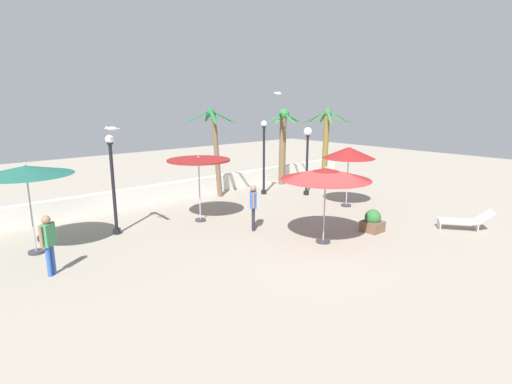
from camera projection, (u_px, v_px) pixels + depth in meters
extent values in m
plane|color=#9E9384|center=(322.00, 250.00, 13.18)|extent=(56.00, 56.00, 0.00)
cube|color=silver|center=(175.00, 190.00, 19.94)|extent=(25.20, 0.30, 0.86)
cylinder|color=#333338|center=(201.00, 220.00, 16.36)|extent=(0.43, 0.43, 0.08)
cylinder|color=#A5A5AD|center=(200.00, 191.00, 16.09)|extent=(0.05, 0.05, 2.53)
cylinder|color=maroon|center=(199.00, 160.00, 15.81)|extent=(2.49, 2.49, 0.06)
sphere|color=#99999E|center=(198.00, 157.00, 15.78)|extent=(0.08, 0.08, 0.08)
cylinder|color=#333338|center=(323.00, 241.00, 13.90)|extent=(0.49, 0.49, 0.08)
cylinder|color=#A5A5AD|center=(324.00, 211.00, 13.66)|extent=(0.05, 0.05, 2.27)
cone|color=maroon|center=(326.00, 174.00, 13.37)|extent=(3.04, 3.04, 0.40)
sphere|color=#99999E|center=(326.00, 168.00, 13.32)|extent=(0.08, 0.08, 0.08)
cylinder|color=#333338|center=(36.00, 252.00, 12.91)|extent=(0.49, 0.49, 0.08)
cylinder|color=#A5A5AD|center=(31.00, 214.00, 12.63)|extent=(0.05, 0.05, 2.61)
cone|color=#1E594C|center=(26.00, 170.00, 12.32)|extent=(2.77, 2.77, 0.29)
sphere|color=#99999E|center=(25.00, 165.00, 12.28)|extent=(0.08, 0.08, 0.08)
cylinder|color=#333338|center=(346.00, 205.00, 18.66)|extent=(0.46, 0.46, 0.08)
cylinder|color=#A5A5AD|center=(347.00, 182.00, 18.41)|extent=(0.05, 0.05, 2.30)
cone|color=maroon|center=(349.00, 153.00, 18.11)|extent=(2.38, 2.38, 0.52)
sphere|color=#99999E|center=(349.00, 147.00, 18.05)|extent=(0.08, 0.08, 0.08)
cylinder|color=brown|center=(217.00, 155.00, 19.99)|extent=(0.56, 0.25, 4.25)
sphere|color=#206B38|center=(211.00, 112.00, 19.31)|extent=(0.40, 0.40, 0.40)
ellipsoid|color=#206B38|center=(222.00, 116.00, 19.84)|extent=(1.34, 0.24, 0.66)
ellipsoid|color=#206B38|center=(208.00, 116.00, 20.03)|extent=(0.72, 1.30, 0.66)
ellipsoid|color=#206B38|center=(198.00, 117.00, 19.65)|extent=(0.74, 1.30, 0.66)
ellipsoid|color=#206B38|center=(197.00, 117.00, 19.01)|extent=(1.35, 0.46, 0.66)
ellipsoid|color=#206B38|center=(213.00, 117.00, 18.69)|extent=(0.74, 1.30, 0.66)
ellipsoid|color=#206B38|center=(225.00, 117.00, 19.16)|extent=(0.87, 1.24, 0.66)
cylinder|color=brown|center=(282.00, 150.00, 23.20)|extent=(0.46, 0.38, 4.05)
sphere|color=#2D7A38|center=(284.00, 114.00, 22.80)|extent=(0.61, 0.61, 0.61)
ellipsoid|color=#2D7A38|center=(291.00, 118.00, 23.17)|extent=(1.05, 0.31, 0.57)
ellipsoid|color=#2D7A38|center=(283.00, 118.00, 23.40)|extent=(0.84, 0.90, 0.57)
ellipsoid|color=#2D7A38|center=(275.00, 118.00, 23.09)|extent=(0.60, 1.03, 0.57)
ellipsoid|color=#2D7A38|center=(275.00, 118.00, 22.67)|extent=(1.03, 0.58, 0.57)
ellipsoid|color=#2D7A38|center=(279.00, 119.00, 22.37)|extent=(1.04, 0.52, 0.57)
ellipsoid|color=#2D7A38|center=(290.00, 119.00, 22.40)|extent=(0.34, 1.05, 0.57)
ellipsoid|color=#2D7A38|center=(294.00, 118.00, 22.86)|extent=(0.92, 0.82, 0.57)
cylinder|color=olive|center=(325.00, 151.00, 22.28)|extent=(0.41, 0.31, 4.13)
sphere|color=#36663B|center=(328.00, 113.00, 21.88)|extent=(0.50, 0.50, 0.50)
ellipsoid|color=#36663B|center=(337.00, 117.00, 22.33)|extent=(1.36, 0.39, 0.73)
ellipsoid|color=#36663B|center=(324.00, 117.00, 22.65)|extent=(0.93, 1.22, 0.73)
ellipsoid|color=#36663B|center=(317.00, 117.00, 22.49)|extent=(0.24, 1.35, 0.73)
ellipsoid|color=#36663B|center=(314.00, 117.00, 22.08)|extent=(0.97, 1.19, 0.73)
ellipsoid|color=#36663B|center=(318.00, 118.00, 21.52)|extent=(1.36, 0.35, 0.73)
ellipsoid|color=#36663B|center=(330.00, 118.00, 21.21)|extent=(1.05, 1.14, 0.73)
ellipsoid|color=#36663B|center=(338.00, 118.00, 21.36)|extent=(0.32, 1.36, 0.73)
ellipsoid|color=#36663B|center=(341.00, 118.00, 21.75)|extent=(0.92, 1.23, 0.73)
cylinder|color=black|center=(306.00, 193.00, 20.88)|extent=(0.28, 0.28, 0.20)
cylinder|color=black|center=(307.00, 166.00, 20.56)|extent=(0.12, 0.12, 3.06)
cylinder|color=black|center=(308.00, 136.00, 20.22)|extent=(0.22, 0.22, 0.06)
sphere|color=white|center=(308.00, 131.00, 20.17)|extent=(0.42, 0.42, 0.42)
cylinder|color=black|center=(117.00, 231.00, 14.78)|extent=(0.28, 0.28, 0.20)
cylinder|color=black|center=(114.00, 190.00, 14.43)|extent=(0.12, 0.12, 3.33)
cylinder|color=black|center=(110.00, 144.00, 14.06)|extent=(0.22, 0.22, 0.06)
sphere|color=white|center=(109.00, 139.00, 14.02)|extent=(0.30, 0.30, 0.30)
cylinder|color=black|center=(264.00, 192.00, 21.08)|extent=(0.28, 0.28, 0.20)
cylinder|color=black|center=(264.00, 161.00, 20.71)|extent=(0.12, 0.12, 3.49)
cylinder|color=black|center=(264.00, 127.00, 20.32)|extent=(0.22, 0.22, 0.06)
sphere|color=white|center=(264.00, 124.00, 20.29)|extent=(0.32, 0.32, 0.32)
cube|color=#B7B7BC|center=(439.00, 224.00, 15.36)|extent=(0.47, 0.35, 0.35)
cube|color=#B7B7BC|center=(476.00, 227.00, 15.08)|extent=(0.47, 0.35, 0.35)
cube|color=silver|center=(458.00, 221.00, 15.18)|extent=(1.26, 1.46, 0.08)
cube|color=silver|center=(485.00, 216.00, 14.93)|extent=(0.77, 0.77, 0.48)
cylinder|color=#3359B2|center=(49.00, 262.00, 11.13)|extent=(0.12, 0.12, 0.88)
cylinder|color=#3359B2|center=(53.00, 259.00, 11.28)|extent=(0.12, 0.12, 0.88)
cube|color=#3F8C59|center=(48.00, 235.00, 11.03)|extent=(0.43, 0.40, 0.63)
sphere|color=#936B4C|center=(46.00, 220.00, 10.94)|extent=(0.24, 0.24, 0.24)
cylinder|color=#936B4C|center=(41.00, 236.00, 10.80)|extent=(0.08, 0.08, 0.56)
cylinder|color=#936B4C|center=(54.00, 231.00, 11.25)|extent=(0.08, 0.08, 0.56)
cylinder|color=#26262D|center=(253.00, 220.00, 15.03)|extent=(0.12, 0.12, 0.88)
cylinder|color=#26262D|center=(253.00, 218.00, 15.18)|extent=(0.12, 0.12, 0.88)
cube|color=#3359B2|center=(253.00, 200.00, 14.94)|extent=(0.41, 0.43, 0.62)
sphere|color=#936B4C|center=(253.00, 188.00, 14.84)|extent=(0.24, 0.24, 0.24)
cylinder|color=#936B4C|center=(254.00, 200.00, 14.70)|extent=(0.08, 0.08, 0.56)
cylinder|color=#936B4C|center=(253.00, 197.00, 15.16)|extent=(0.08, 0.08, 0.56)
ellipsoid|color=white|center=(278.00, 94.00, 20.90)|extent=(0.32, 0.30, 0.12)
sphere|color=white|center=(275.00, 93.00, 20.89)|extent=(0.10, 0.10, 0.10)
cube|color=silver|center=(279.00, 93.00, 20.60)|extent=(0.50, 0.54, 0.14)
cube|color=silver|center=(278.00, 93.00, 21.19)|extent=(0.51, 0.54, 0.03)
ellipsoid|color=white|center=(112.00, 129.00, 13.11)|extent=(0.33, 0.15, 0.12)
sphere|color=white|center=(107.00, 128.00, 13.01)|extent=(0.10, 0.10, 0.10)
cube|color=silver|center=(115.00, 129.00, 12.87)|extent=(0.19, 0.63, 0.07)
cube|color=silver|center=(109.00, 128.00, 13.35)|extent=(0.19, 0.62, 0.11)
cube|color=brown|center=(372.00, 226.00, 15.03)|extent=(0.70, 0.70, 0.40)
sphere|color=#2D6B33|center=(373.00, 217.00, 14.95)|extent=(0.60, 0.60, 0.60)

